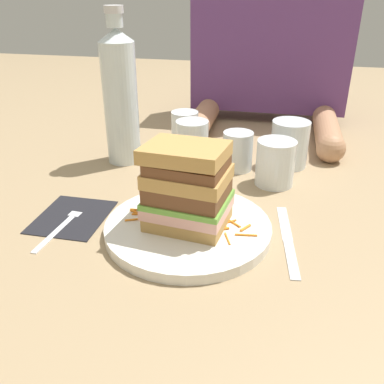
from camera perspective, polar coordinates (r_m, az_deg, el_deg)
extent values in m
plane|color=#9E8460|center=(0.68, -1.42, -4.74)|extent=(3.00, 3.00, 0.00)
cylinder|color=white|center=(0.66, -0.55, -4.89)|extent=(0.26, 0.26, 0.02)
cube|color=tan|center=(0.65, -0.55, -3.47)|extent=(0.13, 0.11, 0.02)
cube|color=#E0A393|center=(0.64, -0.56, -2.03)|extent=(0.13, 0.11, 0.02)
cube|color=#6BA83D|center=(0.64, -0.57, -1.03)|extent=(0.13, 0.11, 0.01)
cube|color=brown|center=(0.63, -0.57, 0.28)|extent=(0.13, 0.11, 0.02)
cube|color=tan|center=(0.62, -0.58, 2.14)|extent=(0.13, 0.11, 0.02)
cube|color=brown|center=(0.61, -0.59, 3.72)|extent=(0.12, 0.10, 0.02)
cube|color=tan|center=(0.61, -0.94, 5.42)|extent=(0.13, 0.11, 0.03)
cylinder|color=orange|center=(0.67, -7.77, -3.70)|extent=(0.03, 0.02, 0.00)
cylinder|color=orange|center=(0.70, -7.25, -2.42)|extent=(0.02, 0.00, 0.00)
cylinder|color=orange|center=(0.69, -7.39, -2.99)|extent=(0.02, 0.01, 0.00)
cylinder|color=orange|center=(0.69, -7.87, -2.63)|extent=(0.02, 0.01, 0.00)
cylinder|color=orange|center=(0.70, -5.57, -2.40)|extent=(0.01, 0.03, 0.00)
cylinder|color=orange|center=(0.69, -5.35, -2.79)|extent=(0.02, 0.02, 0.00)
cylinder|color=orange|center=(0.67, -6.23, -3.52)|extent=(0.02, 0.00, 0.00)
cylinder|color=orange|center=(0.69, -4.96, -2.64)|extent=(0.02, 0.02, 0.00)
cylinder|color=orange|center=(0.68, -4.92, -3.37)|extent=(0.02, 0.01, 0.00)
cylinder|color=orange|center=(0.70, -6.95, -2.30)|extent=(0.03, 0.02, 0.00)
cylinder|color=orange|center=(0.65, 7.26, -4.83)|extent=(0.02, 0.02, 0.00)
cylinder|color=orange|center=(0.66, 4.46, -4.43)|extent=(0.01, 0.02, 0.00)
cylinder|color=orange|center=(0.66, 5.56, -4.18)|extent=(0.03, 0.02, 0.00)
cylinder|color=orange|center=(0.62, 4.83, -6.32)|extent=(0.01, 0.03, 0.00)
cylinder|color=orange|center=(0.66, 4.91, -4.27)|extent=(0.02, 0.02, 0.00)
cylinder|color=orange|center=(0.63, 7.35, -5.80)|extent=(0.03, 0.01, 0.00)
cylinder|color=orange|center=(0.64, 3.88, -5.06)|extent=(0.03, 0.02, 0.00)
cube|color=black|center=(0.74, -15.92, -3.19)|extent=(0.11, 0.13, 0.00)
cube|color=silver|center=(0.70, -18.23, -5.13)|extent=(0.02, 0.11, 0.00)
cube|color=silver|center=(0.74, -15.64, -2.69)|extent=(0.02, 0.02, 0.00)
cylinder|color=silver|center=(0.76, -14.03, -1.79)|extent=(0.01, 0.04, 0.00)
cylinder|color=silver|center=(0.76, -14.40, -1.73)|extent=(0.01, 0.04, 0.00)
cylinder|color=silver|center=(0.76, -14.77, -1.67)|extent=(0.01, 0.04, 0.00)
cylinder|color=silver|center=(0.77, -15.14, -1.61)|extent=(0.01, 0.04, 0.00)
cube|color=silver|center=(0.62, 13.36, -8.80)|extent=(0.03, 0.10, 0.00)
cube|color=silver|center=(0.71, 12.43, -4.07)|extent=(0.03, 0.11, 0.00)
cylinder|color=white|center=(0.82, 11.24, 3.90)|extent=(0.07, 0.07, 0.09)
cylinder|color=orange|center=(0.83, 11.14, 2.88)|extent=(0.07, 0.07, 0.06)
cylinder|color=silver|center=(0.90, -9.61, 11.62)|extent=(0.07, 0.07, 0.25)
cone|color=silver|center=(0.88, -10.33, 20.29)|extent=(0.07, 0.07, 0.03)
cylinder|color=silver|center=(0.88, -10.48, 21.93)|extent=(0.03, 0.03, 0.03)
cylinder|color=silver|center=(0.87, -10.59, 23.20)|extent=(0.04, 0.04, 0.01)
cylinder|color=silver|center=(0.88, 6.21, 5.55)|extent=(0.06, 0.06, 0.08)
cylinder|color=silver|center=(1.01, -0.97, 8.61)|extent=(0.06, 0.06, 0.08)
cylinder|color=silver|center=(0.91, 13.07, 6.38)|extent=(0.08, 0.08, 0.10)
cylinder|color=silver|center=(0.88, 0.02, 6.49)|extent=(0.07, 0.07, 0.10)
cylinder|color=tan|center=(1.09, 1.14, 9.41)|extent=(0.06, 0.24, 0.06)
cylinder|color=tan|center=(1.08, 17.85, 7.90)|extent=(0.06, 0.24, 0.06)
sphere|color=tan|center=(0.98, -0.23, 7.33)|extent=(0.06, 0.06, 0.06)
sphere|color=tan|center=(0.96, 18.32, 5.64)|extent=(0.06, 0.06, 0.06)
cube|color=#603875|center=(1.21, 10.66, 18.74)|extent=(0.42, 0.13, 0.33)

